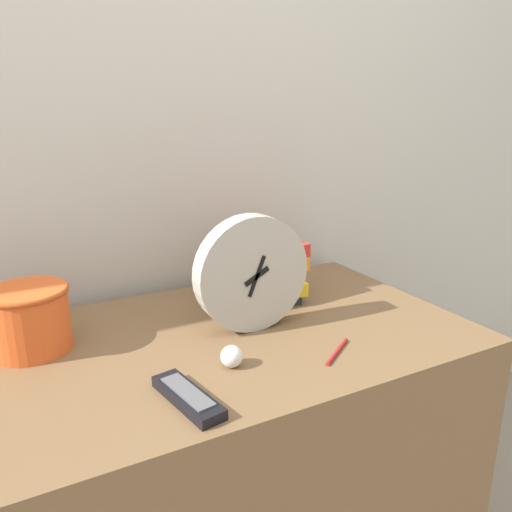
# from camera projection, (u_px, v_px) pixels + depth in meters

# --- Properties ---
(wall_back) EXTENTS (6.00, 0.04, 2.40)m
(wall_back) POSITION_uv_depth(u_px,v_px,m) (136.00, 128.00, 1.34)
(wall_back) COLOR beige
(wall_back) RESTS_ON ground_plane
(desk) EXTENTS (1.26, 0.67, 0.75)m
(desk) POSITION_uv_depth(u_px,v_px,m) (203.00, 479.00, 1.23)
(desk) COLOR brown
(desk) RESTS_ON ground_plane
(desk_clock) EXTENTS (0.27, 0.05, 0.27)m
(desk_clock) POSITION_uv_depth(u_px,v_px,m) (252.00, 273.00, 1.14)
(desk_clock) COLOR #B7B2A8
(desk_clock) RESTS_ON desk
(book_stack) EXTENTS (0.23, 0.20, 0.16)m
(book_stack) POSITION_uv_depth(u_px,v_px,m) (260.00, 270.00, 1.34)
(book_stack) COLOR #232328
(book_stack) RESTS_ON desk
(basket) EXTENTS (0.18, 0.18, 0.14)m
(basket) POSITION_uv_depth(u_px,v_px,m) (29.00, 317.00, 1.06)
(basket) COLOR #E05623
(basket) RESTS_ON desk
(tv_remote) EXTENTS (0.08, 0.18, 0.02)m
(tv_remote) POSITION_uv_depth(u_px,v_px,m) (188.00, 397.00, 0.88)
(tv_remote) COLOR black
(tv_remote) RESTS_ON desk
(crumpled_paper_ball) EXTENTS (0.05, 0.05, 0.05)m
(crumpled_paper_ball) POSITION_uv_depth(u_px,v_px,m) (232.00, 356.00, 1.00)
(crumpled_paper_ball) COLOR white
(crumpled_paper_ball) RESTS_ON desk
(pen) EXTENTS (0.11, 0.08, 0.01)m
(pen) POSITION_uv_depth(u_px,v_px,m) (337.00, 351.00, 1.06)
(pen) COLOR #B21E1E
(pen) RESTS_ON desk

